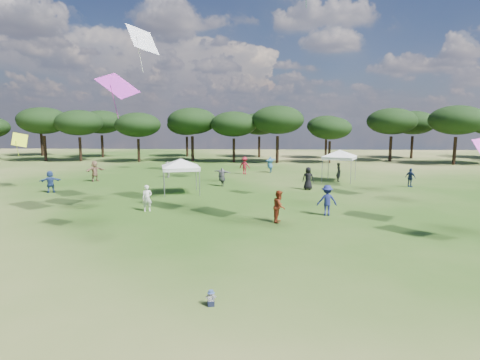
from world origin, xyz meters
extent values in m
plane|color=#305218|center=(0.00, 0.00, 0.00)|extent=(140.00, 140.00, 0.00)
cylinder|color=black|center=(-29.06, 45.29, 1.75)|extent=(0.40, 0.40, 3.49)
ellipsoid|color=black|center=(-29.06, 45.29, 5.59)|extent=(6.79, 6.79, 3.66)
cylinder|color=black|center=(-23.92, 45.02, 1.66)|extent=(0.38, 0.38, 3.32)
ellipsoid|color=black|center=(-23.92, 45.02, 5.31)|extent=(6.44, 6.44, 3.47)
cylinder|color=black|center=(-15.51, 44.30, 1.57)|extent=(0.36, 0.36, 3.14)
ellipsoid|color=black|center=(-15.51, 44.30, 5.03)|extent=(6.11, 6.11, 3.29)
cylinder|color=black|center=(-8.39, 45.81, 1.73)|extent=(0.40, 0.40, 3.46)
ellipsoid|color=black|center=(-8.39, 45.81, 5.54)|extent=(6.73, 6.73, 3.63)
cylinder|color=black|center=(-2.58, 44.63, 1.61)|extent=(0.37, 0.37, 3.21)
ellipsoid|color=black|center=(-2.58, 44.63, 5.14)|extent=(6.24, 6.24, 3.36)
cylinder|color=black|center=(3.26, 44.18, 1.78)|extent=(0.41, 0.41, 3.56)
ellipsoid|color=black|center=(3.26, 44.18, 5.69)|extent=(6.91, 6.91, 3.73)
cylinder|color=black|center=(10.19, 44.51, 1.44)|extent=(0.33, 0.33, 2.88)
ellipsoid|color=black|center=(10.19, 44.51, 4.61)|extent=(5.60, 5.60, 3.02)
cylinder|color=black|center=(18.96, 46.98, 1.72)|extent=(0.39, 0.39, 3.44)
ellipsoid|color=black|center=(18.96, 46.98, 5.51)|extent=(6.69, 6.69, 3.60)
cylinder|color=black|center=(25.77, 43.05, 1.77)|extent=(0.40, 0.40, 3.53)
ellipsoid|color=black|center=(25.77, 43.05, 5.65)|extent=(6.86, 6.86, 3.70)
cylinder|color=black|center=(-34.09, 53.56, 1.81)|extent=(0.41, 0.41, 3.62)
ellipsoid|color=black|center=(-34.09, 53.56, 5.80)|extent=(7.03, 7.03, 3.79)
cylinder|color=black|center=(-23.40, 51.57, 1.68)|extent=(0.39, 0.39, 3.37)
ellipsoid|color=black|center=(-23.40, 51.57, 5.39)|extent=(6.54, 6.54, 3.53)
cylinder|color=black|center=(-10.52, 53.31, 1.56)|extent=(0.36, 0.36, 3.11)
ellipsoid|color=black|center=(-10.52, 53.31, 4.98)|extent=(6.05, 6.05, 3.26)
cylinder|color=black|center=(0.83, 52.52, 1.60)|extent=(0.37, 0.37, 3.20)
ellipsoid|color=black|center=(0.83, 52.52, 5.12)|extent=(6.21, 6.21, 3.35)
cylinder|color=black|center=(10.82, 51.34, 1.50)|extent=(0.34, 0.34, 2.99)
ellipsoid|color=black|center=(10.82, 51.34, 4.79)|extent=(5.81, 5.81, 3.13)
cylinder|color=black|center=(23.62, 51.75, 1.66)|extent=(0.38, 0.38, 3.31)
ellipsoid|color=black|center=(23.62, 51.75, 5.30)|extent=(6.43, 6.43, 3.47)
cylinder|color=gray|center=(-6.03, 19.20, 1.00)|extent=(0.06, 0.06, 2.00)
cylinder|color=gray|center=(-3.53, 19.85, 1.00)|extent=(0.06, 0.06, 2.00)
cylinder|color=gray|center=(-6.68, 21.69, 1.00)|extent=(0.06, 0.06, 2.00)
cylinder|color=gray|center=(-4.19, 22.34, 1.00)|extent=(0.06, 0.06, 2.00)
cube|color=white|center=(-5.11, 20.77, 1.95)|extent=(3.34, 3.34, 0.25)
pyramid|color=white|center=(-5.11, 20.77, 2.68)|extent=(5.39, 5.39, 0.60)
cylinder|color=gray|center=(6.57, 27.08, 1.12)|extent=(0.06, 0.06, 2.23)
cylinder|color=gray|center=(8.94, 26.12, 1.12)|extent=(0.06, 0.06, 2.23)
cylinder|color=gray|center=(7.53, 29.45, 1.12)|extent=(0.06, 0.06, 2.23)
cylinder|color=gray|center=(9.89, 28.49, 1.12)|extent=(0.06, 0.06, 2.23)
cube|color=white|center=(8.23, 27.78, 2.18)|extent=(3.53, 3.53, 0.25)
pyramid|color=white|center=(8.23, 27.78, 2.91)|extent=(5.12, 5.12, 0.60)
cube|color=black|center=(-0.53, 2.00, 0.08)|extent=(0.23, 0.23, 0.16)
cube|color=black|center=(-0.62, 2.13, 0.04)|extent=(0.10, 0.19, 0.08)
cube|color=black|center=(-0.48, 2.15, 0.04)|extent=(0.10, 0.19, 0.08)
cube|color=white|center=(-0.53, 2.00, 0.25)|extent=(0.21, 0.16, 0.20)
cylinder|color=white|center=(-0.66, 2.03, 0.25)|extent=(0.09, 0.20, 0.12)
cylinder|color=white|center=(-0.42, 2.07, 0.25)|extent=(0.09, 0.20, 0.12)
sphere|color=#E0B293|center=(-0.53, 2.00, 0.39)|extent=(0.14, 0.14, 0.14)
cone|color=#4D72B4|center=(-0.53, 2.00, 0.42)|extent=(0.23, 0.23, 0.02)
cylinder|color=#4D72B4|center=(-0.53, 2.00, 0.45)|extent=(0.15, 0.15, 0.06)
imported|color=navy|center=(4.86, 13.96, 0.90)|extent=(1.20, 0.74, 1.80)
imported|color=#946950|center=(-14.27, 26.62, 0.97)|extent=(1.62, 1.71, 1.93)
imported|color=navy|center=(-15.33, 20.67, 0.86)|extent=(1.63, 1.26, 1.72)
imported|color=navy|center=(13.60, 24.73, 0.80)|extent=(0.88, 0.98, 1.60)
imported|color=#454449|center=(-2.30, 24.39, 0.79)|extent=(1.83, 1.64, 1.58)
imported|color=silver|center=(-6.00, 14.59, 0.81)|extent=(0.67, 0.52, 1.62)
imported|color=maroon|center=(-0.65, 32.37, 0.91)|extent=(1.34, 1.06, 1.82)
imported|color=maroon|center=(1.99, 12.21, 0.88)|extent=(0.85, 0.99, 1.77)
imported|color=beige|center=(-8.20, 29.49, 0.77)|extent=(0.86, 0.93, 1.55)
imported|color=#27272B|center=(8.16, 27.56, 0.87)|extent=(0.49, 0.68, 1.75)
imported|color=#29577C|center=(2.04, 33.84, 0.87)|extent=(1.60, 2.14, 1.74)
imported|color=black|center=(4.83, 22.98, 0.92)|extent=(0.99, 0.73, 1.85)
plane|color=purple|center=(-7.13, 13.44, 7.48)|extent=(2.58, 2.19, 1.78)
plane|color=white|center=(-6.15, 15.27, 10.34)|extent=(2.36, 2.79, 1.96)
plane|color=#BFDA17|center=(-18.65, 22.52, 4.00)|extent=(1.55, 1.72, 1.29)
camera|label=1|loc=(0.89, -9.31, 5.48)|focal=30.00mm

